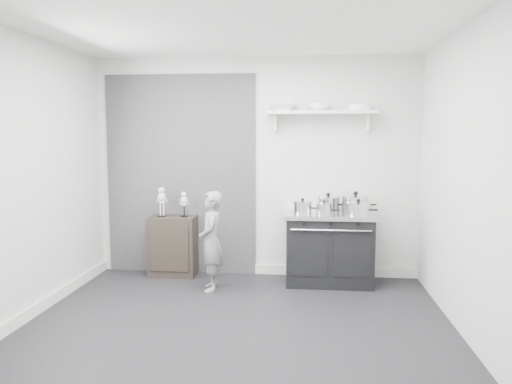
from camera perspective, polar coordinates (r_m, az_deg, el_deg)
ground at (r=4.74m, az=-2.34°, el=-15.13°), size 4.00×4.00×0.00m
room_shell at (r=4.57m, az=-3.27°, el=5.12°), size 4.02×3.62×2.71m
wall_shelf at (r=6.05m, az=7.48°, el=8.91°), size 1.30×0.26×0.24m
stove at (r=5.99m, az=8.37°, el=-6.32°), size 1.05×0.66×0.84m
side_cabinet at (r=6.35m, az=-9.47°, el=-6.11°), size 0.57×0.33×0.75m
child at (r=5.66m, az=-5.15°, el=-5.60°), size 0.34×0.45×1.13m
pot_front_left at (r=5.81m, az=5.35°, el=-1.74°), size 0.30×0.21×0.18m
pot_back_left at (r=6.03m, az=8.25°, el=-1.34°), size 0.36×0.27×0.22m
pot_back_right at (r=6.02m, az=11.29°, el=-1.32°), size 0.41×0.32×0.25m
pot_front_right at (r=5.76m, az=11.61°, el=-1.91°), size 0.35×0.26×0.19m
pot_front_center at (r=5.72m, az=7.79°, el=-1.95°), size 0.26×0.18×0.17m
skeleton_full at (r=6.28m, az=-10.71°, el=-0.85°), size 0.12×0.08×0.42m
skeleton_torso at (r=6.21m, az=-8.23°, el=-1.19°), size 0.10×0.06×0.36m
bowl_large at (r=6.05m, az=3.10°, el=9.64°), size 0.33×0.33×0.08m
bowl_small at (r=6.04m, az=7.28°, el=9.59°), size 0.26×0.26×0.08m
plate_stack at (r=6.07m, az=11.84°, el=9.40°), size 0.28×0.28×0.06m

